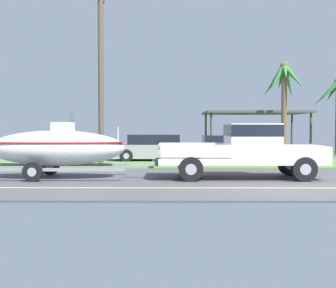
% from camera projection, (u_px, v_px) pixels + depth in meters
% --- Properties ---
extents(ground, '(36.00, 22.00, 0.11)m').
position_uv_depth(ground, '(250.00, 161.00, 22.76)').
color(ground, '#4C4C51').
extents(pickup_truck_towing, '(5.83, 2.10, 1.88)m').
position_uv_depth(pickup_truck_towing, '(251.00, 148.00, 15.00)').
color(pickup_truck_towing, silver).
rests_on(pickup_truck_towing, ground).
extents(boat_on_trailer, '(6.05, 2.26, 2.26)m').
position_uv_depth(boat_on_trailer, '(56.00, 148.00, 15.04)').
color(boat_on_trailer, gray).
rests_on(boat_on_trailer, ground).
extents(parked_sedan_near, '(4.68, 1.81, 1.38)m').
position_uv_depth(parked_sedan_near, '(158.00, 148.00, 22.49)').
color(parked_sedan_near, '#99999E').
rests_on(parked_sedan_near, ground).
extents(parked_sedan_far, '(4.37, 1.95, 1.38)m').
position_uv_depth(parked_sedan_far, '(233.00, 150.00, 20.42)').
color(parked_sedan_far, '#B21E19').
rests_on(parked_sedan_far, ground).
extents(carport_awning, '(6.42, 4.55, 2.76)m').
position_uv_depth(carport_awning, '(255.00, 114.00, 27.90)').
color(carport_awning, '#4C4238').
rests_on(carport_awning, ground).
extents(palm_tree_mid, '(2.50, 2.58, 5.48)m').
position_uv_depth(palm_tree_mid, '(284.00, 85.00, 24.76)').
color(palm_tree_mid, brown).
rests_on(palm_tree_mid, ground).
extents(utility_pole, '(0.24, 1.80, 8.01)m').
position_uv_depth(utility_pole, '(101.00, 72.00, 18.92)').
color(utility_pole, brown).
rests_on(utility_pole, ground).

